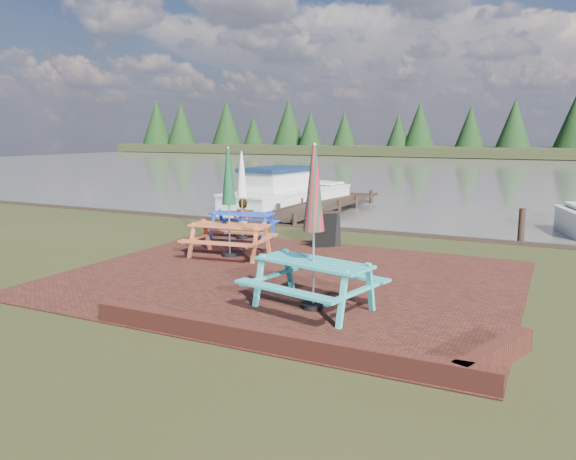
# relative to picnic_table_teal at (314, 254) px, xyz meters

# --- Properties ---
(ground) EXTENTS (120.00, 120.00, 0.00)m
(ground) POSITION_rel_picnic_table_teal_xyz_m (-1.28, 0.64, -0.97)
(ground) COLOR black
(ground) RESTS_ON ground
(paving) EXTENTS (9.00, 7.50, 0.02)m
(paving) POSITION_rel_picnic_table_teal_xyz_m (-1.28, 1.64, -0.96)
(paving) COLOR #371711
(paving) RESTS_ON ground
(brick_wall) EXTENTS (6.21, 1.79, 0.30)m
(brick_wall) POSITION_rel_picnic_table_teal_xyz_m (0.86, -1.77, -0.82)
(brick_wall) COLOR #4C1E16
(brick_wall) RESTS_ON ground
(water) EXTENTS (120.00, 60.00, 0.02)m
(water) POSITION_rel_picnic_table_teal_xyz_m (-1.28, 37.64, -0.97)
(water) COLOR #4B4840
(water) RESTS_ON ground
(far_treeline) EXTENTS (120.00, 10.00, 8.10)m
(far_treeline) POSITION_rel_picnic_table_teal_xyz_m (-1.28, 66.64, 2.31)
(far_treeline) COLOR black
(far_treeline) RESTS_ON ground
(picnic_table_teal) EXTENTS (2.34, 2.17, 2.76)m
(picnic_table_teal) POSITION_rel_picnic_table_teal_xyz_m (0.00, 0.00, 0.00)
(picnic_table_teal) COLOR teal
(picnic_table_teal) RESTS_ON ground
(picnic_table_red) EXTENTS (2.05, 1.87, 2.60)m
(picnic_table_red) POSITION_rel_picnic_table_teal_xyz_m (-3.42, 2.83, -0.06)
(picnic_table_red) COLOR #BB572F
(picnic_table_red) RESTS_ON ground
(picnic_table_blue) EXTENTS (2.00, 1.84, 2.42)m
(picnic_table_blue) POSITION_rel_picnic_table_teal_xyz_m (-4.31, 4.94, -0.12)
(picnic_table_blue) COLOR #193CBC
(picnic_table_blue) RESTS_ON ground
(chalkboard) EXTENTS (0.60, 0.82, 0.93)m
(chalkboard) POSITION_rel_picnic_table_teal_xyz_m (-1.73, 4.88, -0.49)
(chalkboard) COLOR black
(chalkboard) RESTS_ON ground
(jetty) EXTENTS (1.76, 9.08, 1.00)m
(jetty) POSITION_rel_picnic_table_teal_xyz_m (-4.78, 11.92, -0.85)
(jetty) COLOR black
(jetty) RESTS_ON ground
(boat_jetty) EXTENTS (3.23, 6.93, 1.93)m
(boat_jetty) POSITION_rel_picnic_table_teal_xyz_m (-6.58, 12.32, -0.59)
(boat_jetty) COLOR silver
(boat_jetty) RESTS_ON ground
(person) EXTENTS (0.71, 0.55, 1.73)m
(person) POSITION_rel_picnic_table_teal_xyz_m (-5.45, 6.90, -0.10)
(person) COLOR gray
(person) RESTS_ON ground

